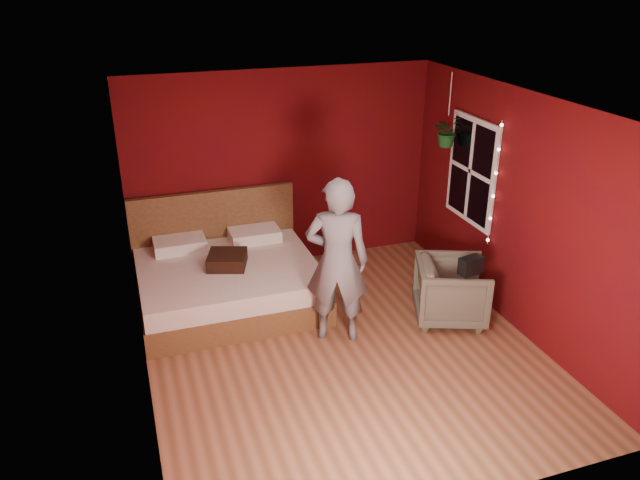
{
  "coord_description": "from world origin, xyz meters",
  "views": [
    {
      "loc": [
        -2.02,
        -5.25,
        3.78
      ],
      "look_at": [
        -0.11,
        0.4,
        1.11
      ],
      "focal_mm": 35.0,
      "sensor_mm": 36.0,
      "label": 1
    }
  ],
  "objects": [
    {
      "name": "fairy_lights",
      "position": [
        1.94,
        0.38,
        1.5
      ],
      "size": [
        0.04,
        0.04,
        1.45
      ],
      "color": "silver",
      "rests_on": "room_walls"
    },
    {
      "name": "person",
      "position": [
        0.02,
        0.23,
        0.92
      ],
      "size": [
        0.79,
        0.67,
        1.83
      ],
      "primitive_type": "imported",
      "rotation": [
        0.0,
        0.0,
        2.74
      ],
      "color": "slate",
      "rests_on": "ground"
    },
    {
      "name": "window",
      "position": [
        1.97,
        0.9,
        1.5
      ],
      "size": [
        0.05,
        0.97,
        1.27
      ],
      "color": "white",
      "rests_on": "room_walls"
    },
    {
      "name": "armchair",
      "position": [
        1.39,
        0.17,
        0.36
      ],
      "size": [
        1.01,
        1.0,
        0.72
      ],
      "primitive_type": "imported",
      "rotation": [
        0.0,
        0.0,
        1.2
      ],
      "color": "#696653",
      "rests_on": "ground"
    },
    {
      "name": "hanging_plant",
      "position": [
        1.82,
        1.3,
        1.9
      ],
      "size": [
        0.42,
        0.39,
        0.89
      ],
      "color": "silver",
      "rests_on": "room_walls"
    },
    {
      "name": "bed",
      "position": [
        -0.95,
        1.41,
        0.3
      ],
      "size": [
        2.09,
        1.78,
        1.15
      ],
      "color": "brown",
      "rests_on": "ground"
    },
    {
      "name": "room_walls",
      "position": [
        0.0,
        0.0,
        1.68
      ],
      "size": [
        4.04,
        4.54,
        2.62
      ],
      "color": "#580C09",
      "rests_on": "ground"
    },
    {
      "name": "floor",
      "position": [
        0.0,
        0.0,
        0.0
      ],
      "size": [
        4.5,
        4.5,
        0.0
      ],
      "primitive_type": "plane",
      "color": "#92583A",
      "rests_on": "ground"
    },
    {
      "name": "throw_pillow",
      "position": [
        -0.95,
        1.28,
        0.6
      ],
      "size": [
        0.55,
        0.55,
        0.15
      ],
      "primitive_type": "cube",
      "rotation": [
        0.0,
        0.0,
        -0.32
      ],
      "color": "black",
      "rests_on": "bed"
    },
    {
      "name": "handbag",
      "position": [
        1.42,
        -0.12,
        0.81
      ],
      "size": [
        0.29,
        0.18,
        0.19
      ],
      "primitive_type": "cube",
      "rotation": [
        0.0,
        0.0,
        0.21
      ],
      "color": "black",
      "rests_on": "armchair"
    }
  ]
}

